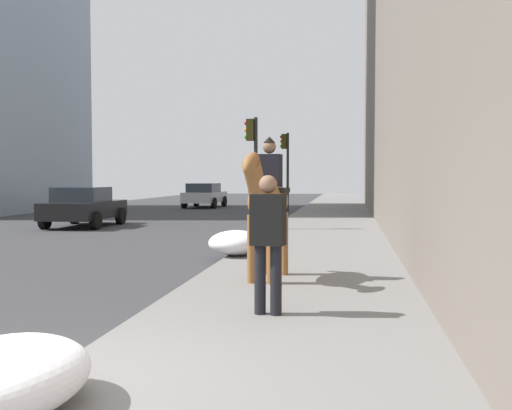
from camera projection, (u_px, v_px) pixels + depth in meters
name	position (u px, v px, depth m)	size (l,w,h in m)	color
sidewalk_slab	(244.00, 408.00, 4.45)	(120.00, 3.59, 0.12)	slate
mounted_horse_near	(267.00, 199.00, 9.65)	(2.15, 0.75, 2.34)	brown
pedestrian_greeting	(268.00, 235.00, 7.19)	(0.31, 0.43, 1.70)	black
car_near_lane	(204.00, 195.00, 35.10)	(3.96, 2.10, 1.44)	#B7BABF
car_mid_lane	(84.00, 206.00, 21.44)	(3.89, 2.14, 1.44)	black
traffic_light_near_curb	(253.00, 155.00, 19.12)	(0.20, 0.44, 3.72)	black
traffic_light_far_curb	(286.00, 160.00, 28.15)	(0.20, 0.44, 3.89)	black
snow_pile_near	(3.00, 378.00, 4.19)	(1.49, 1.14, 0.52)	white
snow_pile_far	(236.00, 243.00, 12.82)	(1.51, 1.17, 0.52)	white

